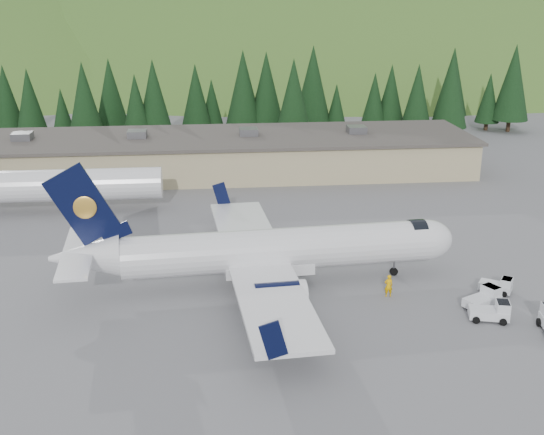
{
  "coord_description": "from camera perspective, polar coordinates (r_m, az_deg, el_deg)",
  "views": [
    {
      "loc": [
        -6.0,
        -53.58,
        24.21
      ],
      "look_at": [
        0.0,
        6.0,
        4.0
      ],
      "focal_mm": 45.0,
      "sensor_mm": 36.0,
      "label": 1
    }
  ],
  "objects": [
    {
      "name": "baggage_tug_a",
      "position": [
        57.28,
        17.35,
        -6.47
      ],
      "size": [
        3.38,
        2.82,
        1.61
      ],
      "rotation": [
        0.0,
        0.0,
        0.48
      ],
      "color": "silver",
      "rests_on": "ground"
    },
    {
      "name": "terminal_building",
      "position": [
        94.09,
        -5.02,
        5.32
      ],
      "size": [
        71.0,
        17.0,
        6.1
      ],
      "color": "tan",
      "rests_on": "ground"
    },
    {
      "name": "second_airliner",
      "position": [
        80.66,
        -19.13,
        2.59
      ],
      "size": [
        27.5,
        11.0,
        10.05
      ],
      "color": "white",
      "rests_on": "ground"
    },
    {
      "name": "baggage_tug_b",
      "position": [
        60.25,
        18.42,
        -5.42
      ],
      "size": [
        2.88,
        2.54,
        1.38
      ],
      "rotation": [
        0.0,
        0.0,
        -0.59
      ],
      "color": "silver",
      "rests_on": "ground"
    },
    {
      "name": "airliner",
      "position": [
        57.75,
        -0.39,
        -2.84
      ],
      "size": [
        34.48,
        32.35,
        11.44
      ],
      "rotation": [
        0.0,
        0.0,
        0.07
      ],
      "color": "white",
      "rests_on": "ground"
    },
    {
      "name": "tree_line",
      "position": [
        114.96,
        -3.8,
        10.27
      ],
      "size": [
        113.98,
        19.0,
        14.04
      ],
      "color": "black",
      "rests_on": "ground"
    },
    {
      "name": "ramp_worker",
      "position": [
        57.15,
        9.72,
        -5.64
      ],
      "size": [
        0.71,
        0.47,
        1.92
      ],
      "primitive_type": "imported",
      "rotation": [
        0.0,
        0.0,
        3.12
      ],
      "color": "#FFB500",
      "rests_on": "ground"
    },
    {
      "name": "hills",
      "position": [
        288.22,
        6.56,
        -3.27
      ],
      "size": [
        614.0,
        330.0,
        300.0
      ],
      "color": "#234D18",
      "rests_on": "ground"
    },
    {
      "name": "baggage_tug_d",
      "position": [
        55.27,
        17.98,
        -7.5
      ],
      "size": [
        3.23,
        2.39,
        1.57
      ],
      "rotation": [
        0.0,
        0.0,
        -0.26
      ],
      "color": "silver",
      "rests_on": "ground"
    },
    {
      "name": "ground",
      "position": [
        59.1,
        0.59,
        -5.53
      ],
      "size": [
        600.0,
        600.0,
        0.0
      ],
      "primitive_type": "plane",
      "color": "#5A5A5F"
    }
  ]
}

